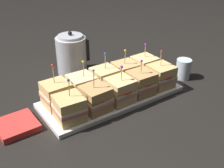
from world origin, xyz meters
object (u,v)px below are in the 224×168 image
at_px(sandwich_back_right, 125,73).
at_px(drinking_glass, 183,69).
at_px(serving_platter, 112,97).
at_px(sandwich_front_right, 141,83).
at_px(sandwich_front_center, 121,90).
at_px(sandwich_back_far_left, 56,94).
at_px(kettle_steel, 72,55).
at_px(sandwich_back_left, 82,87).
at_px(sandwich_back_far_right, 144,67).
at_px(sandwich_back_center, 105,79).
at_px(sandwich_front_far_right, 161,76).
at_px(sandwich_front_left, 96,99).
at_px(sandwich_front_far_left, 69,108).
at_px(napkin_stack, 17,125).

xyz_separation_m(sandwich_back_right, drinking_glass, (0.28, -0.09, -0.02)).
height_order(serving_platter, sandwich_front_right, sandwich_front_right).
height_order(sandwich_front_right, drinking_glass, sandwich_front_right).
bearing_deg(serving_platter, sandwich_back_right, 27.53).
bearing_deg(sandwich_front_center, sandwich_back_far_left, 152.99).
height_order(sandwich_front_center, kettle_steel, kettle_steel).
xyz_separation_m(sandwich_back_left, kettle_steel, (0.09, 0.27, 0.03)).
distance_m(sandwich_back_far_right, kettle_steel, 0.36).
bearing_deg(sandwich_back_far_right, sandwich_back_right, 177.61).
bearing_deg(serving_platter, sandwich_back_center, 89.66).
bearing_deg(sandwich_front_right, sandwich_back_far_right, 44.96).
xyz_separation_m(sandwich_front_far_right, sandwich_back_center, (-0.22, 0.11, 0.00)).
distance_m(serving_platter, sandwich_back_center, 0.08).
relative_size(sandwich_front_center, sandwich_back_far_right, 0.99).
xyz_separation_m(sandwich_front_left, kettle_steel, (0.09, 0.38, 0.03)).
distance_m(sandwich_front_right, sandwich_back_center, 0.16).
relative_size(sandwich_front_far_right, sandwich_back_far_left, 0.96).
distance_m(sandwich_front_far_left, sandwich_back_right, 0.36).
xyz_separation_m(sandwich_front_far_left, sandwich_front_right, (0.33, -0.00, 0.00)).
xyz_separation_m(sandwich_front_left, sandwich_back_far_left, (-0.11, 0.11, 0.00)).
relative_size(sandwich_front_far_right, kettle_steel, 0.80).
height_order(sandwich_front_far_left, kettle_steel, kettle_steel).
xyz_separation_m(sandwich_back_far_left, drinking_glass, (0.61, -0.09, -0.02)).
height_order(sandwich_back_far_right, drinking_glass, sandwich_back_far_right).
height_order(sandwich_front_right, kettle_steel, kettle_steel).
bearing_deg(sandwich_back_right, kettle_steel, 117.25).
xyz_separation_m(sandwich_front_center, napkin_stack, (-0.40, 0.08, -0.06)).
xyz_separation_m(sandwich_back_far_right, kettle_steel, (-0.24, 0.27, 0.03)).
bearing_deg(serving_platter, sandwich_front_left, -153.56).
xyz_separation_m(sandwich_back_left, sandwich_back_center, (0.11, 0.00, -0.00)).
bearing_deg(sandwich_front_far_left, sandwich_back_right, 18.94).
height_order(sandwich_back_far_left, sandwich_back_far_right, sandwich_back_far_left).
relative_size(serving_platter, sandwich_back_far_right, 3.69).
bearing_deg(sandwich_front_left, sandwich_front_right, -0.27).
xyz_separation_m(sandwich_front_center, drinking_glass, (0.39, 0.02, -0.02)).
relative_size(sandwich_front_far_right, sandwich_back_left, 1.01).
relative_size(sandwich_back_left, napkin_stack, 1.19).
relative_size(sandwich_front_center, sandwich_back_far_left, 0.91).
bearing_deg(sandwich_back_left, sandwich_front_left, -89.78).
bearing_deg(sandwich_back_center, sandwich_back_far_left, 179.91).
xyz_separation_m(sandwich_back_far_left, sandwich_back_center, (0.22, -0.00, -0.00)).
bearing_deg(napkin_stack, sandwich_back_far_left, 10.28).
xyz_separation_m(sandwich_back_far_left, kettle_steel, (0.20, 0.26, 0.03)).
bearing_deg(sandwich_front_far_left, sandwich_front_center, -0.43).
xyz_separation_m(sandwich_front_left, sandwich_front_center, (0.12, -0.00, 0.00)).
distance_m(sandwich_front_far_left, sandwich_back_far_right, 0.46).
relative_size(sandwich_front_far_right, sandwich_back_right, 1.05).
xyz_separation_m(sandwich_front_right, sandwich_front_far_right, (0.11, 0.00, 0.00)).
distance_m(sandwich_front_far_left, sandwich_front_center, 0.23).
relative_size(sandwich_back_left, drinking_glass, 1.75).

